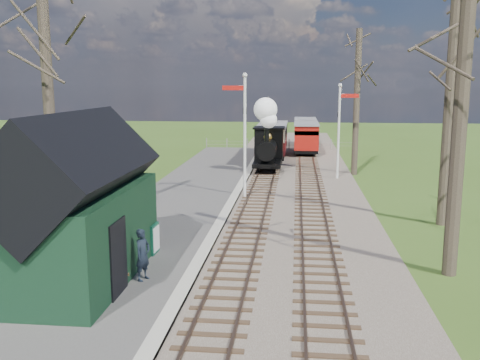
{
  "coord_description": "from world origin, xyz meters",
  "views": [
    {
      "loc": [
        1.81,
        -10.03,
        5.72
      ],
      "look_at": [
        -0.58,
        12.56,
        1.6
      ],
      "focal_mm": 40.0,
      "sensor_mm": 36.0,
      "label": 1
    }
  ],
  "objects_px": {
    "red_carriage_a": "(306,137)",
    "sign_board": "(155,239)",
    "locomotive": "(268,139)",
    "person": "(143,255)",
    "bench": "(116,261)",
    "red_carriage_b": "(305,131)",
    "station_shed": "(76,208)",
    "semaphore_near": "(243,127)",
    "coach": "(272,139)",
    "semaphore_far": "(340,124)"
  },
  "relations": [
    {
      "from": "locomotive",
      "to": "person",
      "type": "xyz_separation_m",
      "value": [
        -2.44,
        -20.31,
        -1.2
      ]
    },
    {
      "from": "semaphore_far",
      "to": "person",
      "type": "distance_m",
      "value": 19.32
    },
    {
      "from": "semaphore_far",
      "to": "red_carriage_b",
      "type": "xyz_separation_m",
      "value": [
        -1.77,
        16.73,
        -1.92
      ]
    },
    {
      "from": "station_shed",
      "to": "red_carriage_b",
      "type": "distance_m",
      "value": 35.42
    },
    {
      "from": "station_shed",
      "to": "person",
      "type": "distance_m",
      "value": 2.27
    },
    {
      "from": "red_carriage_b",
      "to": "bench",
      "type": "distance_m",
      "value": 34.87
    },
    {
      "from": "locomotive",
      "to": "red_carriage_b",
      "type": "xyz_separation_m",
      "value": [
        2.61,
        14.34,
        -0.72
      ]
    },
    {
      "from": "locomotive",
      "to": "red_carriage_b",
      "type": "relative_size",
      "value": 0.96
    },
    {
      "from": "station_shed",
      "to": "bench",
      "type": "height_order",
      "value": "station_shed"
    },
    {
      "from": "locomotive",
      "to": "sign_board",
      "type": "relative_size",
      "value": 4.69
    },
    {
      "from": "station_shed",
      "to": "person",
      "type": "xyz_separation_m",
      "value": [
        1.85,
        0.09,
        -1.32
      ]
    },
    {
      "from": "locomotive",
      "to": "bench",
      "type": "bearing_deg",
      "value": -99.44
    },
    {
      "from": "station_shed",
      "to": "semaphore_near",
      "type": "xyz_separation_m",
      "value": [
        3.53,
        12.0,
        1.35
      ]
    },
    {
      "from": "locomotive",
      "to": "semaphore_far",
      "type": "bearing_deg",
      "value": -28.59
    },
    {
      "from": "locomotive",
      "to": "coach",
      "type": "height_order",
      "value": "locomotive"
    },
    {
      "from": "locomotive",
      "to": "bench",
      "type": "distance_m",
      "value": 20.35
    },
    {
      "from": "coach",
      "to": "sign_board",
      "type": "xyz_separation_m",
      "value": [
        -2.73,
        -23.98,
        -0.87
      ]
    },
    {
      "from": "locomotive",
      "to": "sign_board",
      "type": "height_order",
      "value": "locomotive"
    },
    {
      "from": "red_carriage_b",
      "to": "person",
      "type": "distance_m",
      "value": 35.02
    },
    {
      "from": "sign_board",
      "to": "person",
      "type": "xyz_separation_m",
      "value": [
        0.28,
        -2.39,
        0.25
      ]
    },
    {
      "from": "semaphore_near",
      "to": "bench",
      "type": "distance_m",
      "value": 12.28
    },
    {
      "from": "locomotive",
      "to": "red_carriage_b",
      "type": "height_order",
      "value": "locomotive"
    },
    {
      "from": "locomotive",
      "to": "coach",
      "type": "xyz_separation_m",
      "value": [
        0.01,
        6.07,
        -0.58
      ]
    },
    {
      "from": "red_carriage_a",
      "to": "person",
      "type": "distance_m",
      "value": 29.58
    },
    {
      "from": "semaphore_far",
      "to": "red_carriage_a",
      "type": "bearing_deg",
      "value": 98.98
    },
    {
      "from": "coach",
      "to": "sign_board",
      "type": "relative_size",
      "value": 7.51
    },
    {
      "from": "sign_board",
      "to": "person",
      "type": "height_order",
      "value": "person"
    },
    {
      "from": "semaphore_near",
      "to": "sign_board",
      "type": "relative_size",
      "value": 6.25
    },
    {
      "from": "person",
      "to": "sign_board",
      "type": "bearing_deg",
      "value": 29.15
    },
    {
      "from": "semaphore_near",
      "to": "semaphore_far",
      "type": "bearing_deg",
      "value": 49.4
    },
    {
      "from": "semaphore_near",
      "to": "semaphore_far",
      "type": "relative_size",
      "value": 1.09
    },
    {
      "from": "locomotive",
      "to": "person",
      "type": "distance_m",
      "value": 20.49
    },
    {
      "from": "red_carriage_a",
      "to": "sign_board",
      "type": "xyz_separation_m",
      "value": [
        -5.33,
        -26.76,
        -0.73
      ]
    },
    {
      "from": "coach",
      "to": "red_carriage_b",
      "type": "height_order",
      "value": "coach"
    },
    {
      "from": "red_carriage_a",
      "to": "person",
      "type": "xyz_separation_m",
      "value": [
        -5.05,
        -29.15,
        -0.48
      ]
    },
    {
      "from": "bench",
      "to": "locomotive",
      "type": "bearing_deg",
      "value": 80.56
    },
    {
      "from": "semaphore_near",
      "to": "locomotive",
      "type": "bearing_deg",
      "value": 84.84
    },
    {
      "from": "coach",
      "to": "red_carriage_a",
      "type": "relative_size",
      "value": 1.54
    },
    {
      "from": "station_shed",
      "to": "red_carriage_a",
      "type": "relative_size",
      "value": 1.3
    },
    {
      "from": "sign_board",
      "to": "person",
      "type": "relative_size",
      "value": 0.67
    },
    {
      "from": "red_carriage_b",
      "to": "person",
      "type": "relative_size",
      "value": 3.25
    },
    {
      "from": "red_carriage_a",
      "to": "bench",
      "type": "distance_m",
      "value": 29.47
    },
    {
      "from": "station_shed",
      "to": "red_carriage_a",
      "type": "bearing_deg",
      "value": 76.72
    },
    {
      "from": "semaphore_near",
      "to": "bench",
      "type": "height_order",
      "value": "semaphore_near"
    },
    {
      "from": "red_carriage_b",
      "to": "sign_board",
      "type": "relative_size",
      "value": 4.87
    },
    {
      "from": "bench",
      "to": "person",
      "type": "height_order",
      "value": "person"
    },
    {
      "from": "person",
      "to": "semaphore_far",
      "type": "bearing_deg",
      "value": 1.54
    },
    {
      "from": "semaphore_far",
      "to": "sign_board",
      "type": "xyz_separation_m",
      "value": [
        -7.11,
        -15.53,
        -2.65
      ]
    },
    {
      "from": "station_shed",
      "to": "sign_board",
      "type": "distance_m",
      "value": 3.32
    },
    {
      "from": "red_carriage_a",
      "to": "red_carriage_b",
      "type": "xyz_separation_m",
      "value": [
        0.0,
        5.5,
        0.0
      ]
    }
  ]
}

